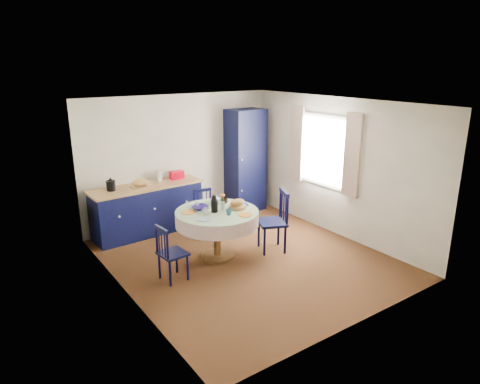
% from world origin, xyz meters
% --- Properties ---
extents(floor, '(4.50, 4.50, 0.00)m').
position_xyz_m(floor, '(0.00, 0.00, 0.00)').
color(floor, black).
rests_on(floor, ground).
extents(ceiling, '(4.50, 4.50, 0.00)m').
position_xyz_m(ceiling, '(0.00, 0.00, 2.50)').
color(ceiling, white).
rests_on(ceiling, wall_back).
extents(wall_back, '(4.00, 0.02, 2.50)m').
position_xyz_m(wall_back, '(0.00, 2.25, 1.25)').
color(wall_back, beige).
rests_on(wall_back, floor).
extents(wall_left, '(0.02, 4.50, 2.50)m').
position_xyz_m(wall_left, '(-2.00, 0.00, 1.25)').
color(wall_left, beige).
rests_on(wall_left, floor).
extents(wall_right, '(0.02, 4.50, 2.50)m').
position_xyz_m(wall_right, '(2.00, 0.00, 1.25)').
color(wall_right, beige).
rests_on(wall_right, floor).
extents(window, '(0.10, 1.74, 1.45)m').
position_xyz_m(window, '(1.95, 0.30, 1.52)').
color(window, white).
rests_on(window, wall_right).
extents(kitchen_counter, '(2.10, 0.74, 1.16)m').
position_xyz_m(kitchen_counter, '(-0.86, 1.96, 0.48)').
color(kitchen_counter, black).
rests_on(kitchen_counter, floor).
extents(pantry_cabinet, '(0.77, 0.57, 2.16)m').
position_xyz_m(pantry_cabinet, '(1.40, 2.00, 1.08)').
color(pantry_cabinet, black).
rests_on(pantry_cabinet, floor).
extents(dining_table, '(1.33, 1.33, 1.09)m').
position_xyz_m(dining_table, '(-0.36, 0.30, 0.68)').
color(dining_table, brown).
rests_on(dining_table, floor).
extents(chair_left, '(0.39, 0.41, 0.86)m').
position_xyz_m(chair_left, '(-1.33, 0.04, 0.43)').
color(chair_left, black).
rests_on(chair_left, floor).
extents(chair_far, '(0.44, 0.43, 0.86)m').
position_xyz_m(chair_far, '(-0.05, 1.24, 0.43)').
color(chair_far, black).
rests_on(chair_far, floor).
extents(chair_right, '(0.59, 0.60, 1.04)m').
position_xyz_m(chair_right, '(0.58, 0.01, 0.53)').
color(chair_right, black).
rests_on(chair_right, floor).
extents(mug_a, '(0.12, 0.12, 0.10)m').
position_xyz_m(mug_a, '(-0.58, 0.26, 0.85)').
color(mug_a, silver).
rests_on(mug_a, dining_table).
extents(mug_b, '(0.10, 0.10, 0.09)m').
position_xyz_m(mug_b, '(-0.32, 0.03, 0.85)').
color(mug_b, '#306370').
rests_on(mug_b, dining_table).
extents(mug_c, '(0.13, 0.13, 0.10)m').
position_xyz_m(mug_c, '(-0.07, 0.55, 0.86)').
color(mug_c, black).
rests_on(mug_c, dining_table).
extents(mug_d, '(0.09, 0.09, 0.08)m').
position_xyz_m(mug_d, '(-0.54, 0.64, 0.85)').
color(mug_d, silver).
rests_on(mug_d, dining_table).
extents(cobalt_bowl, '(0.26, 0.26, 0.06)m').
position_xyz_m(cobalt_bowl, '(-0.56, 0.52, 0.84)').
color(cobalt_bowl, navy).
rests_on(cobalt_bowl, dining_table).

